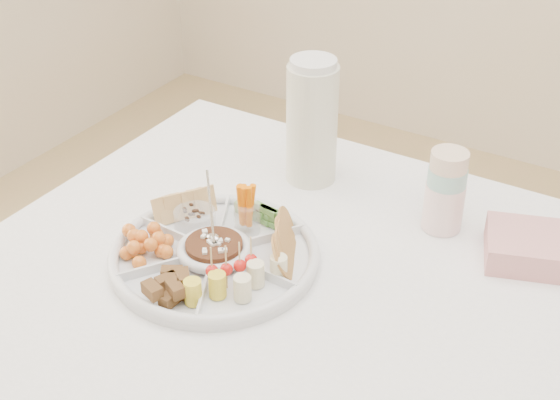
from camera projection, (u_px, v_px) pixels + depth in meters
The scene contains 11 objects.
party_tray at pixel (214, 253), 1.43m from camera, with size 0.38×0.38×0.04m, color silver.
bean_dip at pixel (214, 249), 1.42m from camera, with size 0.10×0.10×0.04m, color black.
tortillas at pixel (285, 247), 1.41m from camera, with size 0.11×0.11×0.06m, color #C06633, non-canonical shape.
carrot_cucumber at pixel (256, 202), 1.49m from camera, with size 0.10×0.10×0.09m, color #FF7301, non-canonical shape.
pita_raisins at pixel (190, 208), 1.52m from camera, with size 0.11×0.11×0.06m, color tan, non-canonical shape.
cherries at pixel (144, 243), 1.43m from camera, with size 0.12×0.12×0.05m, color gold, non-canonical shape.
granola_chunks at pixel (166, 283), 1.33m from camera, with size 0.10×0.10×0.04m, color #442C17, non-canonical shape.
banana_tomato at pixel (241, 277), 1.31m from camera, with size 0.10×0.10×0.08m, color #FFEC93, non-canonical shape.
cup_stack at pixel (447, 181), 1.48m from camera, with size 0.08×0.08×0.21m, color #BCBCBC.
thermos at pixel (312, 120), 1.62m from camera, with size 0.11×0.11×0.28m, color beige.
napkin_stack at pixel (530, 247), 1.43m from camera, with size 0.16×0.14×0.05m, color #CF8888.
Camera 1 is at (0.38, -0.96, 1.63)m, focal length 50.00 mm.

